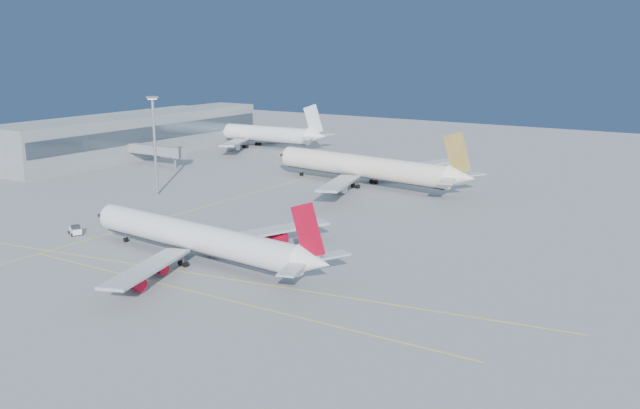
{
  "coord_description": "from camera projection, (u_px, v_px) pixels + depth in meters",
  "views": [
    {
      "loc": [
        77.7,
        -96.78,
        40.18
      ],
      "look_at": [
        -0.42,
        25.95,
        7.0
      ],
      "focal_mm": 40.0,
      "sensor_mm": 36.0,
      "label": 1
    }
  ],
  "objects": [
    {
      "name": "ground",
      "position": [
        245.0,
        269.0,
        129.21
      ],
      "size": [
        500.0,
        500.0,
        0.0
      ],
      "primitive_type": "plane",
      "color": "slate",
      "rests_on": "ground"
    },
    {
      "name": "terminal",
      "position": [
        141.0,
        135.0,
        257.63
      ],
      "size": [
        18.4,
        110.0,
        15.0
      ],
      "color": "gray",
      "rests_on": "ground"
    },
    {
      "name": "jet_bridge",
      "position": [
        159.0,
        151.0,
        236.03
      ],
      "size": [
        23.6,
        3.6,
        6.9
      ],
      "color": "gray",
      "rests_on": "ground"
    },
    {
      "name": "taxiway_lines",
      "position": [
        207.0,
        248.0,
        142.13
      ],
      "size": [
        118.86,
        140.0,
        0.02
      ],
      "color": "yellow",
      "rests_on": "ground"
    },
    {
      "name": "airliner_virgin",
      "position": [
        199.0,
        238.0,
        132.42
      ],
      "size": [
        61.54,
        55.04,
        15.18
      ],
      "rotation": [
        0.0,
        0.0,
        -0.09
      ],
      "color": "white",
      "rests_on": "ground"
    },
    {
      "name": "airliner_etihad",
      "position": [
        366.0,
        167.0,
        202.65
      ],
      "size": [
        69.02,
        63.28,
        18.02
      ],
      "rotation": [
        0.0,
        0.0,
        -0.13
      ],
      "color": "silver",
      "rests_on": "ground"
    },
    {
      "name": "airliner_third",
      "position": [
        252.0,
        133.0,
        279.27
      ],
      "size": [
        66.89,
        61.71,
        17.96
      ],
      "rotation": [
        0.0,
        0.0,
        0.04
      ],
      "color": "white",
      "rests_on": "ground"
    },
    {
      "name": "pushback_tug",
      "position": [
        75.0,
        230.0,
        152.21
      ],
      "size": [
        4.3,
        3.6,
        2.16
      ],
      "rotation": [
        0.0,
        0.0,
        -0.46
      ],
      "color": "white",
      "rests_on": "ground"
    },
    {
      "name": "light_mast",
      "position": [
        154.0,
        137.0,
        188.95
      ],
      "size": [
        2.28,
        2.28,
        26.36
      ],
      "color": "gray",
      "rests_on": "ground"
    }
  ]
}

